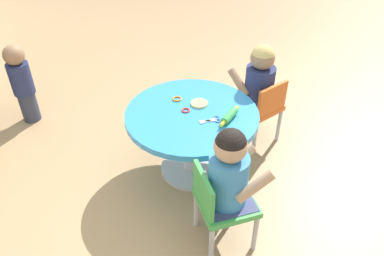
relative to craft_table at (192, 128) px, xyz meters
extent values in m
plane|color=tan|center=(0.00, 0.00, -0.37)|extent=(10.00, 10.00, 0.00)
cylinder|color=silver|center=(0.00, 0.00, -0.36)|extent=(0.44, 0.44, 0.03)
cylinder|color=silver|center=(0.00, 0.00, -0.15)|extent=(0.12, 0.12, 0.46)
cylinder|color=#338CD1|center=(0.00, 0.00, 0.10)|extent=(0.86, 0.86, 0.04)
cylinder|color=#B7B7BC|center=(-0.68, -0.32, -0.23)|extent=(0.03, 0.03, 0.28)
cylinder|color=#B7B7BC|center=(-0.43, -0.25, -0.23)|extent=(0.03, 0.03, 0.28)
cylinder|color=#B7B7BC|center=(-0.75, -0.07, -0.23)|extent=(0.03, 0.03, 0.28)
cylinder|color=#B7B7BC|center=(-0.50, 0.00, -0.23)|extent=(0.03, 0.03, 0.28)
cube|color=green|center=(-0.59, -0.16, -0.08)|extent=(0.37, 0.37, 0.04)
cube|color=green|center=(-0.63, -0.03, 0.05)|extent=(0.27, 0.09, 0.22)
cube|color=#3F4772|center=(-0.59, -0.16, -0.07)|extent=(0.32, 0.34, 0.04)
cylinder|color=#3F8CCC|center=(-0.59, -0.16, 0.10)|extent=(0.21, 0.21, 0.30)
sphere|color=tan|center=(-0.59, -0.16, 0.32)|extent=(0.17, 0.17, 0.17)
sphere|color=black|center=(-0.59, -0.16, 0.34)|extent=(0.16, 0.16, 0.16)
cylinder|color=tan|center=(-0.67, -0.28, 0.12)|extent=(0.11, 0.22, 0.17)
cylinder|color=tan|center=(-0.46, -0.23, 0.12)|extent=(0.11, 0.22, 0.17)
cylinder|color=#B7B7BC|center=(0.53, -0.54, -0.23)|extent=(0.03, 0.03, 0.28)
cylinder|color=#B7B7BC|center=(0.38, -0.32, -0.23)|extent=(0.03, 0.03, 0.28)
cylinder|color=#B7B7BC|center=(0.31, -0.68, -0.23)|extent=(0.03, 0.03, 0.28)
cylinder|color=#B7B7BC|center=(0.17, -0.47, -0.23)|extent=(0.03, 0.03, 0.28)
cube|color=orange|center=(0.35, -0.50, -0.08)|extent=(0.42, 0.42, 0.04)
cube|color=orange|center=(0.24, -0.58, 0.05)|extent=(0.17, 0.24, 0.22)
cube|color=#3F4772|center=(0.35, -0.50, -0.07)|extent=(0.38, 0.37, 0.04)
cylinder|color=navy|center=(0.35, -0.50, 0.10)|extent=(0.21, 0.21, 0.30)
sphere|color=#997051|center=(0.35, -0.50, 0.32)|extent=(0.17, 0.17, 0.17)
sphere|color=tan|center=(0.35, -0.50, 0.34)|extent=(0.16, 0.16, 0.16)
cylinder|color=#997051|center=(0.49, -0.54, 0.12)|extent=(0.21, 0.17, 0.17)
cylinder|color=#997051|center=(0.37, -0.36, 0.12)|extent=(0.21, 0.17, 0.17)
cylinder|color=#33384C|center=(0.69, 1.32, -0.24)|extent=(0.14, 0.14, 0.26)
cylinder|color=navy|center=(0.69, 1.32, 0.02)|extent=(0.17, 0.17, 0.26)
sphere|color=#997051|center=(0.69, 1.32, 0.22)|extent=(0.16, 0.16, 0.16)
cylinder|color=green|center=(-0.09, -0.23, 0.15)|extent=(0.14, 0.12, 0.05)
cylinder|color=yellow|center=(-0.16, -0.18, 0.15)|extent=(0.05, 0.04, 0.02)
cylinder|color=yellow|center=(-0.01, -0.28, 0.15)|extent=(0.05, 0.04, 0.02)
cube|color=silver|center=(-0.10, -0.09, 0.12)|extent=(0.06, 0.11, 0.01)
cube|color=silver|center=(-0.10, -0.09, 0.12)|extent=(0.02, 0.11, 0.01)
torus|color=#3F72CC|center=(-0.07, -0.15, 0.12)|extent=(0.05, 0.05, 0.01)
torus|color=#3F72CC|center=(-0.10, -0.16, 0.12)|extent=(0.05, 0.05, 0.01)
cylinder|color=#F2CC72|center=(0.09, -0.05, 0.13)|extent=(0.11, 0.11, 0.01)
torus|color=red|center=(0.02, 0.04, 0.13)|extent=(0.05, 0.05, 0.01)
torus|color=orange|center=(0.16, 0.09, 0.13)|extent=(0.06, 0.06, 0.01)
camera|label=1|loc=(-2.02, 0.10, 1.51)|focal=35.80mm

